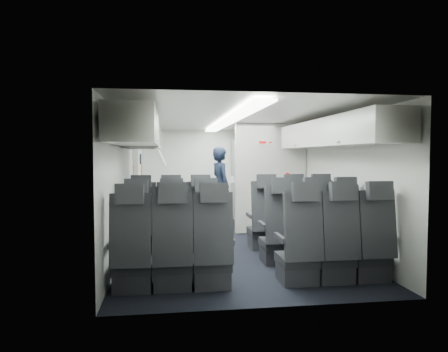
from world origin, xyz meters
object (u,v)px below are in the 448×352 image
object	(u,v)px
seat_row_front	(232,225)
seat_row_rear	(256,252)
carry_on_bag	(141,137)
galley_unit	(249,179)
boarding_door	(138,183)
seat_row_mid	(242,236)
flight_attendant	(221,186)

from	to	relation	value
seat_row_front	seat_row_rear	xyz separation A→B (m)	(0.00, -1.80, 0.00)
carry_on_bag	seat_row_rear	bearing A→B (deg)	-62.09
seat_row_front	galley_unit	xyz separation A→B (m)	(0.95, 3.25, 0.55)
galley_unit	boarding_door	xyz separation A→B (m)	(-2.59, -1.17, 0.00)
seat_row_mid	boarding_door	size ratio (longest dim) A/B	1.79
seat_row_mid	carry_on_bag	distance (m)	2.25
boarding_door	galley_unit	bearing A→B (deg)	24.28
seat_row_front	flight_attendant	bearing A→B (deg)	87.09
seat_row_front	carry_on_bag	xyz separation A→B (m)	(-1.43, 0.10, 1.42)
boarding_door	seat_row_front	bearing A→B (deg)	-51.84
seat_row_mid	carry_on_bag	world-z (taller)	carry_on_bag
seat_row_front	carry_on_bag	bearing A→B (deg)	175.97
seat_row_front	carry_on_bag	distance (m)	2.02
galley_unit	boarding_door	size ratio (longest dim) A/B	1.02
galley_unit	seat_row_front	bearing A→B (deg)	-106.28
seat_row_rear	flight_attendant	size ratio (longest dim) A/B	1.95
boarding_door	carry_on_bag	xyz separation A→B (m)	(0.21, -1.99, 0.87)
seat_row_mid	carry_on_bag	bearing A→B (deg)	144.96
seat_row_mid	boarding_door	xyz separation A→B (m)	(-1.64, 2.99, 0.55)
flight_attendant	carry_on_bag	xyz separation A→B (m)	(-1.54, -2.22, 0.97)
seat_row_front	boarding_door	bearing A→B (deg)	128.16
seat_row_mid	flight_attendant	size ratio (longest dim) A/B	1.95
seat_row_mid	flight_attendant	distance (m)	3.25
seat_row_front	galley_unit	bearing A→B (deg)	73.72
seat_row_mid	galley_unit	distance (m)	4.30
seat_row_front	boarding_door	xyz separation A→B (m)	(-1.64, 2.09, 0.55)
seat_row_front	seat_row_mid	size ratio (longest dim) A/B	1.00
seat_row_mid	boarding_door	bearing A→B (deg)	118.77
seat_row_front	seat_row_mid	world-z (taller)	same
flight_attendant	carry_on_bag	size ratio (longest dim) A/B	4.73
carry_on_bag	seat_row_mid	bearing A→B (deg)	-44.03
seat_row_mid	galley_unit	size ratio (longest dim) A/B	1.75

